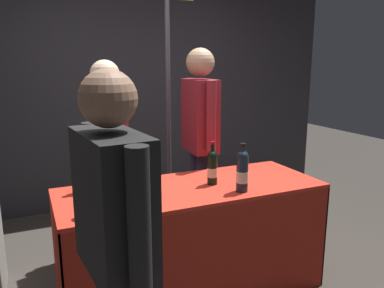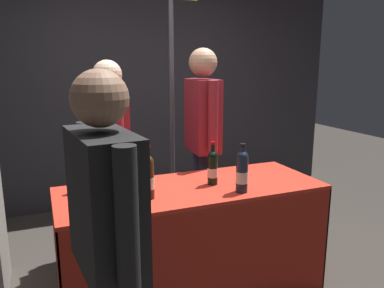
{
  "view_description": "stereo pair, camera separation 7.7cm",
  "coord_description": "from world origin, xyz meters",
  "px_view_note": "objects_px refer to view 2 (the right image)",
  "views": [
    {
      "loc": [
        -1.01,
        -2.27,
        1.63
      ],
      "look_at": [
        0.0,
        0.0,
        1.09
      ],
      "focal_mm": 35.33,
      "sensor_mm": 36.0,
      "label": 1
    },
    {
      "loc": [
        -0.94,
        -2.3,
        1.63
      ],
      "look_at": [
        0.0,
        0.0,
        1.09
      ],
      "focal_mm": 35.33,
      "sensor_mm": 36.0,
      "label": 2
    }
  ],
  "objects_px": {
    "vendor_presenter": "(203,130)",
    "taster_foreground_right": "(107,231)",
    "tasting_table": "(192,220)",
    "display_bottle_0": "(132,164)",
    "featured_wine_bottle": "(242,171)",
    "booth_signpost": "(172,85)",
    "wine_glass_near_vendor": "(110,196)",
    "wine_glass_mid": "(86,198)"
  },
  "relations": [
    {
      "from": "tasting_table",
      "to": "vendor_presenter",
      "type": "bearing_deg",
      "value": 60.7
    },
    {
      "from": "display_bottle_0",
      "to": "featured_wine_bottle",
      "type": "bearing_deg",
      "value": -32.04
    },
    {
      "from": "display_bottle_0",
      "to": "taster_foreground_right",
      "type": "xyz_separation_m",
      "value": [
        -0.35,
        -1.04,
        0.02
      ]
    },
    {
      "from": "featured_wine_bottle",
      "to": "display_bottle_0",
      "type": "distance_m",
      "value": 0.75
    },
    {
      "from": "featured_wine_bottle",
      "to": "vendor_presenter",
      "type": "relative_size",
      "value": 0.19
    },
    {
      "from": "tasting_table",
      "to": "taster_foreground_right",
      "type": "xyz_separation_m",
      "value": [
        -0.72,
        -0.86,
        0.42
      ]
    },
    {
      "from": "taster_foreground_right",
      "to": "tasting_table",
      "type": "bearing_deg",
      "value": -46.14
    },
    {
      "from": "vendor_presenter",
      "to": "booth_signpost",
      "type": "height_order",
      "value": "booth_signpost"
    },
    {
      "from": "wine_glass_near_vendor",
      "to": "wine_glass_mid",
      "type": "height_order",
      "value": "wine_glass_mid"
    },
    {
      "from": "tasting_table",
      "to": "wine_glass_near_vendor",
      "type": "xyz_separation_m",
      "value": [
        -0.6,
        -0.22,
        0.34
      ]
    },
    {
      "from": "tasting_table",
      "to": "display_bottle_0",
      "type": "height_order",
      "value": "display_bottle_0"
    },
    {
      "from": "tasting_table",
      "to": "wine_glass_near_vendor",
      "type": "distance_m",
      "value": 0.72
    },
    {
      "from": "wine_glass_mid",
      "to": "taster_foreground_right",
      "type": "height_order",
      "value": "taster_foreground_right"
    },
    {
      "from": "featured_wine_bottle",
      "to": "booth_signpost",
      "type": "xyz_separation_m",
      "value": [
        -0.02,
        1.32,
        0.48
      ]
    },
    {
      "from": "featured_wine_bottle",
      "to": "wine_glass_near_vendor",
      "type": "height_order",
      "value": "featured_wine_bottle"
    },
    {
      "from": "wine_glass_mid",
      "to": "booth_signpost",
      "type": "bearing_deg",
      "value": 53.87
    },
    {
      "from": "booth_signpost",
      "to": "featured_wine_bottle",
      "type": "bearing_deg",
      "value": -89.09
    },
    {
      "from": "tasting_table",
      "to": "vendor_presenter",
      "type": "height_order",
      "value": "vendor_presenter"
    },
    {
      "from": "wine_glass_near_vendor",
      "to": "taster_foreground_right",
      "type": "bearing_deg",
      "value": -101.03
    },
    {
      "from": "display_bottle_0",
      "to": "booth_signpost",
      "type": "height_order",
      "value": "booth_signpost"
    },
    {
      "from": "wine_glass_near_vendor",
      "to": "booth_signpost",
      "type": "xyz_separation_m",
      "value": [
        0.84,
        1.32,
        0.54
      ]
    },
    {
      "from": "vendor_presenter",
      "to": "taster_foreground_right",
      "type": "bearing_deg",
      "value": -32.46
    },
    {
      "from": "wine_glass_near_vendor",
      "to": "featured_wine_bottle",
      "type": "bearing_deg",
      "value": -0.1
    },
    {
      "from": "featured_wine_bottle",
      "to": "display_bottle_0",
      "type": "xyz_separation_m",
      "value": [
        -0.64,
        0.4,
        0.01
      ]
    },
    {
      "from": "display_bottle_0",
      "to": "taster_foreground_right",
      "type": "bearing_deg",
      "value": -108.48
    },
    {
      "from": "display_bottle_0",
      "to": "wine_glass_near_vendor",
      "type": "relative_size",
      "value": 2.71
    },
    {
      "from": "tasting_table",
      "to": "booth_signpost",
      "type": "distance_m",
      "value": 1.42
    },
    {
      "from": "vendor_presenter",
      "to": "taster_foreground_right",
      "type": "relative_size",
      "value": 1.09
    },
    {
      "from": "featured_wine_bottle",
      "to": "booth_signpost",
      "type": "bearing_deg",
      "value": 90.91
    },
    {
      "from": "taster_foreground_right",
      "to": "display_bottle_0",
      "type": "bearing_deg",
      "value": -24.61
    },
    {
      "from": "wine_glass_mid",
      "to": "tasting_table",
      "type": "bearing_deg",
      "value": 17.97
    },
    {
      "from": "vendor_presenter",
      "to": "booth_signpost",
      "type": "distance_m",
      "value": 0.59
    },
    {
      "from": "wine_glass_mid",
      "to": "vendor_presenter",
      "type": "height_order",
      "value": "vendor_presenter"
    },
    {
      "from": "display_bottle_0",
      "to": "vendor_presenter",
      "type": "distance_m",
      "value": 0.88
    },
    {
      "from": "wine_glass_mid",
      "to": "vendor_presenter",
      "type": "distance_m",
      "value": 1.41
    },
    {
      "from": "wine_glass_near_vendor",
      "to": "vendor_presenter",
      "type": "height_order",
      "value": "vendor_presenter"
    },
    {
      "from": "featured_wine_bottle",
      "to": "taster_foreground_right",
      "type": "distance_m",
      "value": 1.17
    },
    {
      "from": "wine_glass_mid",
      "to": "taster_foreground_right",
      "type": "relative_size",
      "value": 0.09
    },
    {
      "from": "vendor_presenter",
      "to": "booth_signpost",
      "type": "relative_size",
      "value": 0.74
    },
    {
      "from": "tasting_table",
      "to": "display_bottle_0",
      "type": "bearing_deg",
      "value": 155.13
    },
    {
      "from": "tasting_table",
      "to": "wine_glass_near_vendor",
      "type": "bearing_deg",
      "value": -159.56
    },
    {
      "from": "taster_foreground_right",
      "to": "booth_signpost",
      "type": "relative_size",
      "value": 0.68
    }
  ]
}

